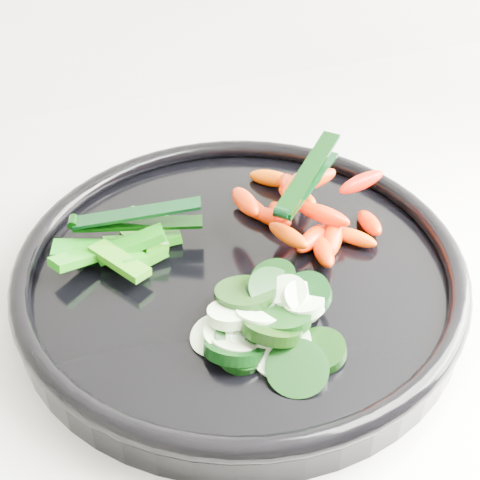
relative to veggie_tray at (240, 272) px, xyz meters
name	(u,v)px	position (x,y,z in m)	size (l,w,h in m)	color
veggie_tray	(240,272)	(0.00, 0.00, 0.00)	(0.49, 0.49, 0.04)	black
cucumber_pile	(262,323)	(-0.01, -0.07, 0.01)	(0.12, 0.13, 0.04)	black
carrot_pile	(302,209)	(0.07, 0.04, 0.02)	(0.14, 0.16, 0.05)	#FC5E00
pepper_pile	(127,245)	(-0.08, 0.05, 0.01)	(0.12, 0.12, 0.04)	#17690A
tong_carrot	(306,180)	(0.07, 0.04, 0.05)	(0.09, 0.09, 0.02)	black
tong_pepper	(133,219)	(-0.07, 0.06, 0.03)	(0.11, 0.05, 0.02)	black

